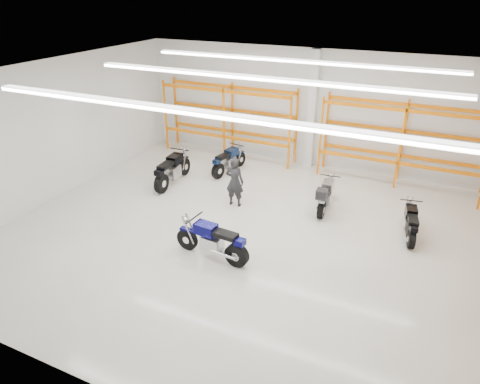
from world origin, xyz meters
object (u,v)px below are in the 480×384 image
at_px(motorcycle_back_a, 171,171).
at_px(motorcycle_back_d, 410,224).
at_px(standing_man, 235,182).
at_px(structural_column, 312,110).
at_px(motorcycle_main, 214,242).
at_px(motorcycle_back_b, 228,161).
at_px(motorcycle_back_c, 325,196).

height_order(motorcycle_back_a, motorcycle_back_d, motorcycle_back_a).
xyz_separation_m(standing_man, structural_column, (1.20, 4.35, 1.42)).
distance_m(motorcycle_back_a, structural_column, 5.79).
xyz_separation_m(motorcycle_main, motorcycle_back_b, (-2.22, 5.29, -0.04)).
relative_size(motorcycle_main, motorcycle_back_d, 1.17).
bearing_deg(motorcycle_back_b, standing_man, -58.89).
bearing_deg(motorcycle_back_a, motorcycle_back_b, 52.99).
height_order(motorcycle_main, motorcycle_back_a, motorcycle_back_a).
distance_m(motorcycle_back_a, motorcycle_back_d, 8.15).
bearing_deg(motorcycle_back_a, structural_column, 44.39).
relative_size(motorcycle_back_a, motorcycle_back_c, 1.13).
bearing_deg(motorcycle_main, motorcycle_back_c, 63.12).
bearing_deg(structural_column, motorcycle_back_b, -141.50).
bearing_deg(motorcycle_back_d, structural_column, 136.05).
relative_size(motorcycle_main, motorcycle_back_a, 0.94).
height_order(motorcycle_main, motorcycle_back_b, motorcycle_main).
relative_size(motorcycle_back_b, standing_man, 1.22).
bearing_deg(motorcycle_back_c, motorcycle_back_d, -11.61).
height_order(motorcycle_back_a, motorcycle_back_b, motorcycle_back_a).
bearing_deg(motorcycle_main, motorcycle_back_a, 135.86).
bearing_deg(motorcycle_main, structural_column, 87.14).
distance_m(motorcycle_main, motorcycle_back_a, 4.99).
xyz_separation_m(motorcycle_main, structural_column, (0.37, 7.35, 1.74)).
height_order(motorcycle_back_b, structural_column, structural_column).
distance_m(motorcycle_back_b, standing_man, 2.71).
xyz_separation_m(motorcycle_back_b, motorcycle_back_d, (6.78, -1.99, -0.03)).
distance_m(motorcycle_back_d, standing_man, 5.42).
height_order(motorcycle_back_b, motorcycle_back_c, motorcycle_back_c).
bearing_deg(structural_column, motorcycle_back_c, -65.77).
height_order(motorcycle_back_c, motorcycle_back_d, motorcycle_back_c).
bearing_deg(structural_column, motorcycle_main, -92.86).
height_order(motorcycle_main, structural_column, structural_column).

